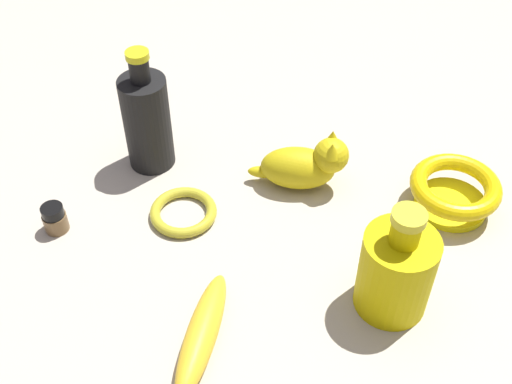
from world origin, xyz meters
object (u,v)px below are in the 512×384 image
banana (202,334)px  bottle_tall (147,120)px  cat_figurine (306,164)px  nail_polish_jar (55,218)px  bangle (183,212)px  bowl (454,190)px  bottle_short (396,270)px

banana → bottle_tall: 0.36m
cat_figurine → nail_polish_jar: size_ratio=3.11×
bottle_tall → bangle: (0.12, -0.06, -0.07)m
bowl → nail_polish_jar: bearing=-136.0°
banana → bangle: size_ratio=1.84×
cat_figurine → bowl: size_ratio=1.02×
nail_polish_jar → bangle: nail_polish_jar is taller
banana → bottle_short: bottle_short is taller
bottle_tall → bangle: size_ratio=2.06×
banana → nail_polish_jar: (-0.29, 0.01, 0.00)m
banana → bottle_short: 0.25m
cat_figurine → bangle: bearing=-120.0°
bottle_tall → nail_polish_jar: bottle_tall is taller
bottle_tall → banana: bearing=-33.8°
bottle_short → nail_polish_jar: bearing=-155.9°
bottle_tall → bangle: 0.15m
cat_figurine → bowl: cat_figurine is taller
banana → nail_polish_jar: 0.29m
nail_polish_jar → bottle_tall: bearing=90.2°
bowl → bottle_tall: bottle_tall is taller
banana → bowl: bowl is taller
cat_figurine → bottle_short: 0.24m
bottle_tall → nail_polish_jar: bearing=-89.8°
cat_figurine → bottle_tall: bottle_tall is taller
cat_figurine → banana: (0.07, -0.31, -0.02)m
bottle_short → cat_figurine: bearing=153.8°
nail_polish_jar → bangle: size_ratio=0.44×
bowl → bottle_tall: size_ratio=0.65×
bottle_short → bowl: 0.21m
bottle_tall → bowl: bearing=26.9°
bowl → bangle: size_ratio=1.34×
banana → bottle_tall: size_ratio=0.90×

